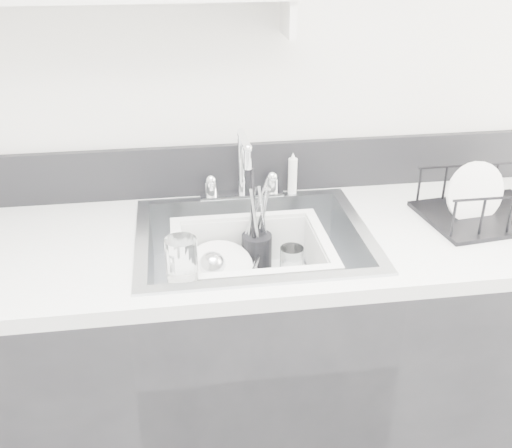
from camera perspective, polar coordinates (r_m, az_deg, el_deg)
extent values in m
cube|color=silver|center=(1.79, -1.68, 14.27)|extent=(3.50, 0.02, 2.60)
cube|color=black|center=(1.92, -0.22, -13.83)|extent=(3.20, 0.62, 0.88)
cube|color=silver|center=(1.66, -0.25, -1.69)|extent=(3.20, 0.62, 0.04)
cube|color=black|center=(1.88, -1.55, 5.30)|extent=(3.20, 0.02, 0.16)
cube|color=silver|center=(1.87, -1.36, 2.77)|extent=(0.26, 0.06, 0.02)
cylinder|color=silver|center=(1.85, -4.30, 3.35)|extent=(0.04, 0.04, 0.05)
cylinder|color=silver|center=(1.87, 1.52, 3.70)|extent=(0.04, 0.04, 0.05)
cylinder|color=silver|center=(1.83, -1.40, 5.69)|extent=(0.02, 0.02, 0.20)
cylinder|color=silver|center=(1.72, -1.13, 8.04)|extent=(0.02, 0.15, 0.02)
cylinder|color=silver|center=(1.87, 3.50, 4.79)|extent=(0.03, 0.03, 0.14)
cube|color=silver|center=(1.72, 3.10, 19.10)|extent=(0.02, 0.14, 0.10)
cylinder|color=white|center=(1.72, -3.20, -5.44)|extent=(0.21, 0.21, 0.01)
cylinder|color=white|center=(1.72, -3.06, -4.97)|extent=(0.20, 0.20, 0.01)
cylinder|color=white|center=(1.69, -3.58, -4.22)|extent=(0.24, 0.23, 0.09)
cylinder|color=black|center=(1.76, 0.08, -2.67)|extent=(0.09, 0.09, 0.11)
cylinder|color=silver|center=(1.72, -0.37, 0.34)|extent=(0.01, 0.05, 0.22)
cylinder|color=silver|center=(1.72, 0.58, -0.20)|extent=(0.02, 0.04, 0.20)
cylinder|color=black|center=(1.71, -0.28, 0.93)|extent=(0.01, 0.06, 0.24)
cylinder|color=white|center=(1.72, 3.40, -3.71)|extent=(0.07, 0.07, 0.10)
cylinder|color=white|center=(1.44, -7.10, -3.32)|extent=(0.10, 0.10, 0.11)
imported|color=white|center=(1.65, 3.47, -6.50)|extent=(0.12, 0.12, 0.03)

